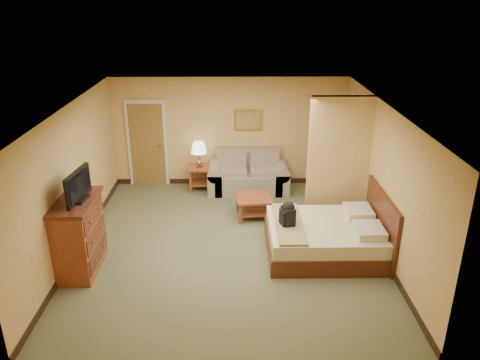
{
  "coord_description": "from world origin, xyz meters",
  "views": [
    {
      "loc": [
        0.11,
        -7.65,
        4.43
      ],
      "look_at": [
        0.22,
        0.6,
        1.06
      ],
      "focal_mm": 35.0,
      "sensor_mm": 36.0,
      "label": 1
    }
  ],
  "objects_px": {
    "bed": "(330,237)",
    "dresser": "(79,235)",
    "loveseat": "(248,178)",
    "coffee_table": "(254,202)"
  },
  "relations": [
    {
      "from": "bed",
      "to": "loveseat",
      "type": "bearing_deg",
      "value": 115.61
    },
    {
      "from": "dresser",
      "to": "bed",
      "type": "distance_m",
      "value": 4.33
    },
    {
      "from": "dresser",
      "to": "bed",
      "type": "bearing_deg",
      "value": 6.5
    },
    {
      "from": "bed",
      "to": "dresser",
      "type": "bearing_deg",
      "value": -173.5
    },
    {
      "from": "coffee_table",
      "to": "dresser",
      "type": "xyz_separation_m",
      "value": [
        -2.99,
        -1.94,
        0.32
      ]
    },
    {
      "from": "bed",
      "to": "coffee_table",
      "type": "bearing_deg",
      "value": 132.08
    },
    {
      "from": "coffee_table",
      "to": "dresser",
      "type": "relative_size",
      "value": 0.6
    },
    {
      "from": "dresser",
      "to": "loveseat",
      "type": "bearing_deg",
      "value": 49.03
    },
    {
      "from": "coffee_table",
      "to": "bed",
      "type": "bearing_deg",
      "value": -47.92
    },
    {
      "from": "loveseat",
      "to": "coffee_table",
      "type": "xyz_separation_m",
      "value": [
        0.07,
        -1.42,
        0.02
      ]
    }
  ]
}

